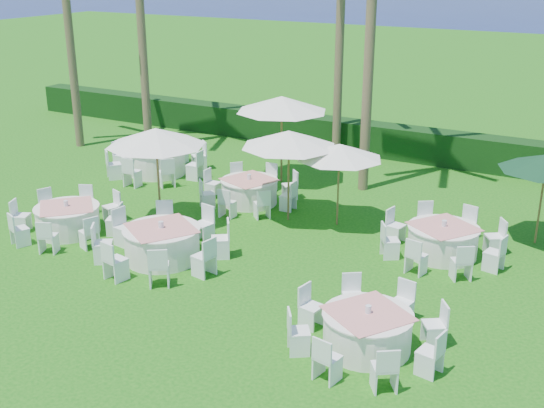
{
  "coord_description": "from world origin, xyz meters",
  "views": [
    {
      "loc": [
        8.85,
        -12.15,
        7.27
      ],
      "look_at": [
        0.95,
        2.07,
        1.3
      ],
      "focal_mm": 45.0,
      "sensor_mm": 36.0,
      "label": 1
    }
  ],
  "objects_px": {
    "umbrella_d": "(339,151)",
    "umbrella_b": "(289,139)",
    "banquet_table_f": "(443,240)",
    "umbrella_a": "(156,137)",
    "banquet_table_a": "(68,219)",
    "umbrella_c": "(282,104)",
    "banquet_table_e": "(249,191)",
    "banquet_table_b": "(162,243)",
    "banquet_table_d": "(157,161)",
    "banquet_table_c": "(367,330)"
  },
  "relations": [
    {
      "from": "umbrella_d",
      "to": "umbrella_b",
      "type": "bearing_deg",
      "value": -166.39
    },
    {
      "from": "banquet_table_f",
      "to": "umbrella_a",
      "type": "distance_m",
      "value": 8.15
    },
    {
      "from": "umbrella_b",
      "to": "banquet_table_a",
      "type": "bearing_deg",
      "value": -141.81
    },
    {
      "from": "umbrella_c",
      "to": "umbrella_d",
      "type": "xyz_separation_m",
      "value": [
        3.28,
        -2.73,
        -0.49
      ]
    },
    {
      "from": "banquet_table_a",
      "to": "umbrella_b",
      "type": "distance_m",
      "value": 6.52
    },
    {
      "from": "banquet_table_a",
      "to": "banquet_table_e",
      "type": "xyz_separation_m",
      "value": [
        3.16,
        4.49,
        -0.0
      ]
    },
    {
      "from": "banquet_table_b",
      "to": "banquet_table_d",
      "type": "bearing_deg",
      "value": 129.0
    },
    {
      "from": "umbrella_b",
      "to": "umbrella_d",
      "type": "height_order",
      "value": "umbrella_b"
    },
    {
      "from": "banquet_table_d",
      "to": "umbrella_d",
      "type": "height_order",
      "value": "umbrella_d"
    },
    {
      "from": "banquet_table_a",
      "to": "umbrella_c",
      "type": "bearing_deg",
      "value": 66.57
    },
    {
      "from": "banquet_table_e",
      "to": "banquet_table_c",
      "type": "bearing_deg",
      "value": -43.88
    },
    {
      "from": "banquet_table_e",
      "to": "umbrella_a",
      "type": "xyz_separation_m",
      "value": [
        -1.33,
        -2.72,
        2.16
      ]
    },
    {
      "from": "banquet_table_e",
      "to": "umbrella_c",
      "type": "bearing_deg",
      "value": 94.07
    },
    {
      "from": "umbrella_b",
      "to": "banquet_table_d",
      "type": "bearing_deg",
      "value": 164.53
    },
    {
      "from": "banquet_table_f",
      "to": "banquet_table_b",
      "type": "bearing_deg",
      "value": -149.05
    },
    {
      "from": "banquet_table_b",
      "to": "umbrella_a",
      "type": "height_order",
      "value": "umbrella_a"
    },
    {
      "from": "banquet_table_d",
      "to": "banquet_table_f",
      "type": "relative_size",
      "value": 1.1
    },
    {
      "from": "umbrella_b",
      "to": "umbrella_c",
      "type": "bearing_deg",
      "value": 121.48
    },
    {
      "from": "banquet_table_c",
      "to": "banquet_table_f",
      "type": "bearing_deg",
      "value": 89.44
    },
    {
      "from": "banquet_table_c",
      "to": "banquet_table_d",
      "type": "bearing_deg",
      "value": 146.46
    },
    {
      "from": "banquet_table_a",
      "to": "banquet_table_d",
      "type": "relative_size",
      "value": 0.86
    },
    {
      "from": "banquet_table_a",
      "to": "umbrella_c",
      "type": "relative_size",
      "value": 0.99
    },
    {
      "from": "banquet_table_b",
      "to": "umbrella_c",
      "type": "height_order",
      "value": "umbrella_c"
    },
    {
      "from": "umbrella_c",
      "to": "umbrella_d",
      "type": "bearing_deg",
      "value": -39.79
    },
    {
      "from": "banquet_table_c",
      "to": "banquet_table_e",
      "type": "bearing_deg",
      "value": 136.12
    },
    {
      "from": "banquet_table_c",
      "to": "umbrella_c",
      "type": "relative_size",
      "value": 1.02
    },
    {
      "from": "banquet_table_c",
      "to": "umbrella_a",
      "type": "xyz_separation_m",
      "value": [
        -7.61,
        3.31,
        2.15
      ]
    },
    {
      "from": "umbrella_c",
      "to": "umbrella_a",
      "type": "bearing_deg",
      "value": -102.77
    },
    {
      "from": "banquet_table_c",
      "to": "banquet_table_f",
      "type": "height_order",
      "value": "banquet_table_f"
    },
    {
      "from": "banquet_table_d",
      "to": "banquet_table_a",
      "type": "bearing_deg",
      "value": -77.68
    },
    {
      "from": "umbrella_b",
      "to": "umbrella_c",
      "type": "height_order",
      "value": "umbrella_c"
    },
    {
      "from": "banquet_table_d",
      "to": "umbrella_d",
      "type": "distance_m",
      "value": 7.79
    },
    {
      "from": "banquet_table_d",
      "to": "umbrella_c",
      "type": "xyz_separation_m",
      "value": [
        4.2,
        1.39,
        2.2
      ]
    },
    {
      "from": "banquet_table_c",
      "to": "umbrella_c",
      "type": "bearing_deg",
      "value": 127.35
    },
    {
      "from": "banquet_table_f",
      "to": "umbrella_b",
      "type": "bearing_deg",
      "value": 176.31
    },
    {
      "from": "banquet_table_a",
      "to": "umbrella_d",
      "type": "distance_m",
      "value": 7.74
    },
    {
      "from": "banquet_table_b",
      "to": "banquet_table_f",
      "type": "xyz_separation_m",
      "value": [
        6.12,
        3.67,
        -0.03
      ]
    },
    {
      "from": "banquet_table_a",
      "to": "banquet_table_f",
      "type": "xyz_separation_m",
      "value": [
        9.49,
        3.54,
        0.01
      ]
    },
    {
      "from": "banquet_table_d",
      "to": "umbrella_a",
      "type": "height_order",
      "value": "umbrella_a"
    },
    {
      "from": "banquet_table_a",
      "to": "umbrella_c",
      "type": "xyz_separation_m",
      "value": [
        2.99,
        6.9,
        2.25
      ]
    },
    {
      "from": "banquet_table_f",
      "to": "umbrella_d",
      "type": "distance_m",
      "value": 3.72
    },
    {
      "from": "banquet_table_c",
      "to": "umbrella_b",
      "type": "distance_m",
      "value": 7.33
    },
    {
      "from": "banquet_table_d",
      "to": "umbrella_d",
      "type": "xyz_separation_m",
      "value": [
        7.48,
        -1.34,
        1.71
      ]
    },
    {
      "from": "banquet_table_a",
      "to": "banquet_table_d",
      "type": "xyz_separation_m",
      "value": [
        -1.2,
        5.52,
        0.05
      ]
    },
    {
      "from": "umbrella_a",
      "to": "umbrella_c",
      "type": "relative_size",
      "value": 0.92
    },
    {
      "from": "umbrella_d",
      "to": "umbrella_a",
      "type": "bearing_deg",
      "value": -151.63
    },
    {
      "from": "banquet_table_f",
      "to": "umbrella_a",
      "type": "height_order",
      "value": "umbrella_a"
    },
    {
      "from": "banquet_table_c",
      "to": "umbrella_d",
      "type": "xyz_separation_m",
      "value": [
        -3.16,
        5.71,
        1.76
      ]
    },
    {
      "from": "banquet_table_f",
      "to": "umbrella_c",
      "type": "distance_m",
      "value": 7.65
    },
    {
      "from": "banquet_table_b",
      "to": "umbrella_a",
      "type": "xyz_separation_m",
      "value": [
        -1.54,
        1.91,
        2.11
      ]
    }
  ]
}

